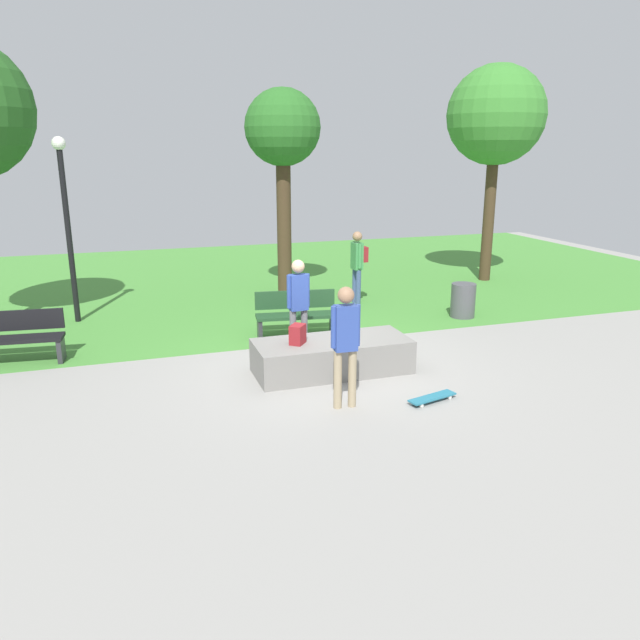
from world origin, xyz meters
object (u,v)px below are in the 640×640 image
object	(u,v)px
park_bench_far_left	(296,313)
park_bench_center_lawn	(15,336)
concrete_ledge	(332,356)
skateboard_by_ledge	(432,397)
skater_watching	(298,300)
pedestrian_with_backpack	(358,261)
trash_bin	(463,300)
lamp_post	(66,211)
backpack_on_ledge	(298,334)
tree_tall_oak	(496,117)
skater_performing_trick	(345,338)
tree_broad_elm	(283,134)

from	to	relation	value
park_bench_far_left	park_bench_center_lawn	size ratio (longest dim) A/B	1.01
concrete_ledge	skateboard_by_ledge	distance (m)	1.95
skater_watching	pedestrian_with_backpack	xyz separation A→B (m)	(2.43, 3.26, 0.02)
trash_bin	pedestrian_with_backpack	xyz separation A→B (m)	(-1.78, 1.87, 0.68)
lamp_post	backpack_on_ledge	bearing A→B (deg)	-52.29
backpack_on_ledge	tree_tall_oak	world-z (taller)	tree_tall_oak
skater_performing_trick	lamp_post	size ratio (longest dim) A/B	0.46
skater_watching	pedestrian_with_backpack	size ratio (longest dim) A/B	1.00
concrete_ledge	skateboard_by_ledge	bearing A→B (deg)	-58.98
tree_broad_elm	lamp_post	distance (m)	5.33
pedestrian_with_backpack	skateboard_by_ledge	bearing A→B (deg)	-100.96
lamp_post	tree_tall_oak	bearing A→B (deg)	5.52
tree_broad_elm	trash_bin	size ratio (longest dim) A/B	6.66
skater_watching	tree_tall_oak	world-z (taller)	tree_tall_oak
skater_watching	tree_broad_elm	world-z (taller)	tree_broad_elm
tree_tall_oak	tree_broad_elm	distance (m)	5.94
skater_watching	backpack_on_ledge	bearing A→B (deg)	-107.16
skater_performing_trick	pedestrian_with_backpack	distance (m)	6.21
tree_tall_oak	tree_broad_elm	world-z (taller)	tree_tall_oak
tree_tall_oak	tree_broad_elm	xyz separation A→B (m)	(-5.92, 0.02, -0.48)
tree_tall_oak	concrete_ledge	bearing A→B (deg)	-139.21
skateboard_by_ledge	trash_bin	size ratio (longest dim) A/B	1.09
backpack_on_ledge	skater_watching	distance (m)	1.10
park_bench_center_lawn	tree_tall_oak	distance (m)	12.91
park_bench_center_lawn	pedestrian_with_backpack	xyz separation A→B (m)	(7.24, 2.11, 0.58)
concrete_ledge	tree_tall_oak	xyz separation A→B (m)	(6.66, 5.75, 4.18)
skater_performing_trick	skateboard_by_ledge	bearing A→B (deg)	-9.80
tree_tall_oak	pedestrian_with_backpack	distance (m)	5.84
skater_performing_trick	skater_watching	size ratio (longest dim) A/B	1.02
skateboard_by_ledge	park_bench_far_left	xyz separation A→B (m)	(-1.01, 3.79, 0.42)
concrete_ledge	tree_tall_oak	size ratio (longest dim) A/B	0.44
skater_watching	park_bench_far_left	distance (m)	1.28
park_bench_far_left	tree_tall_oak	size ratio (longest dim) A/B	0.28
tree_broad_elm	trash_bin	world-z (taller)	tree_broad_elm
skater_performing_trick	park_bench_center_lawn	world-z (taller)	skater_performing_trick
skateboard_by_ledge	park_bench_far_left	distance (m)	3.94
tree_tall_oak	pedestrian_with_backpack	bearing A→B (deg)	-161.88
skater_watching	lamp_post	size ratio (longest dim) A/B	0.45
park_bench_center_lawn	skater_performing_trick	bearing A→B (deg)	-36.96
park_bench_far_left	pedestrian_with_backpack	distance (m)	3.10
tree_broad_elm	pedestrian_with_backpack	size ratio (longest dim) A/B	2.88
tree_tall_oak	pedestrian_with_backpack	xyz separation A→B (m)	(-4.51, -1.48, -3.40)
park_bench_far_left	concrete_ledge	bearing A→B (deg)	-89.73
backpack_on_ledge	skateboard_by_ledge	distance (m)	2.39
trash_bin	park_bench_center_lawn	bearing A→B (deg)	-178.52
concrete_ledge	trash_bin	size ratio (longest dim) A/B	3.41
park_bench_far_left	lamp_post	size ratio (longest dim) A/B	0.43
backpack_on_ledge	lamp_post	bearing A→B (deg)	75.98
backpack_on_ledge	park_bench_far_left	size ratio (longest dim) A/B	0.19
tree_tall_oak	backpack_on_ledge	bearing A→B (deg)	-141.63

